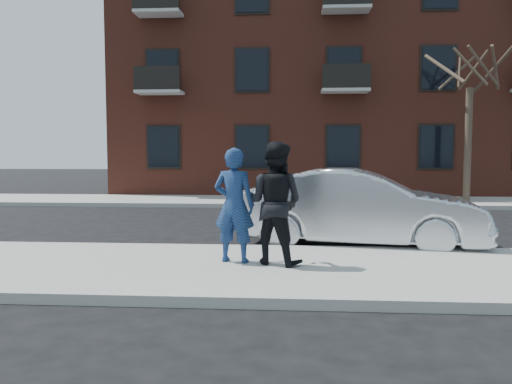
# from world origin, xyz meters

# --- Properties ---
(ground) EXTENTS (100.00, 100.00, 0.00)m
(ground) POSITION_xyz_m (0.00, 0.00, 0.00)
(ground) COLOR black
(ground) RESTS_ON ground
(near_sidewalk) EXTENTS (50.00, 3.50, 0.15)m
(near_sidewalk) POSITION_xyz_m (0.00, -0.25, 0.07)
(near_sidewalk) COLOR gray
(near_sidewalk) RESTS_ON ground
(near_curb) EXTENTS (50.00, 0.10, 0.15)m
(near_curb) POSITION_xyz_m (0.00, 1.55, 0.07)
(near_curb) COLOR #999691
(near_curb) RESTS_ON ground
(far_sidewalk) EXTENTS (50.00, 3.50, 0.15)m
(far_sidewalk) POSITION_xyz_m (0.00, 11.25, 0.07)
(far_sidewalk) COLOR gray
(far_sidewalk) RESTS_ON ground
(far_curb) EXTENTS (50.00, 0.10, 0.15)m
(far_curb) POSITION_xyz_m (0.00, 9.45, 0.07)
(far_curb) COLOR #999691
(far_curb) RESTS_ON ground
(apartment_building) EXTENTS (24.30, 10.30, 12.30)m
(apartment_building) POSITION_xyz_m (2.00, 18.00, 6.16)
(apartment_building) COLOR maroon
(apartment_building) RESTS_ON ground
(street_tree) EXTENTS (3.60, 3.60, 6.80)m
(street_tree) POSITION_xyz_m (4.50, 11.00, 5.52)
(street_tree) COLOR #33261E
(street_tree) RESTS_ON far_sidewalk
(silver_sedan) EXTENTS (5.16, 2.52, 1.63)m
(silver_sedan) POSITION_xyz_m (-0.63, 2.30, 0.81)
(silver_sedan) COLOR #B7BABF
(silver_sedan) RESTS_ON ground
(man_hoodie) EXTENTS (0.77, 0.59, 1.90)m
(man_hoodie) POSITION_xyz_m (-3.00, 0.06, 1.10)
(man_hoodie) COLOR navy
(man_hoodie) RESTS_ON near_sidewalk
(man_peacoat) EXTENTS (1.19, 1.08, 1.99)m
(man_peacoat) POSITION_xyz_m (-2.32, -0.01, 1.15)
(man_peacoat) COLOR black
(man_peacoat) RESTS_ON near_sidewalk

